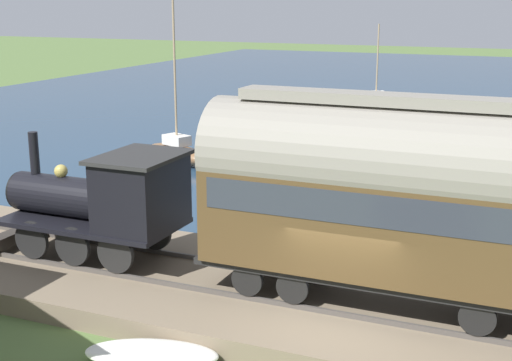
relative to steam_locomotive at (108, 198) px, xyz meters
name	(u,v)px	position (x,y,z in m)	size (l,w,h in m)	color
ground_plane	(341,338)	(-0.93, -6.64, -2.25)	(200.00, 200.00, 0.00)	#516B38
harbor_water	(504,96)	(43.22, -6.64, -2.25)	(80.00, 80.00, 0.01)	navy
rail_embankment	(353,311)	(0.00, -6.64, -1.98)	(5.85, 56.00, 0.65)	#756651
steam_locomotive	(108,198)	(0.00, 0.00, 0.00)	(2.47, 5.33, 3.20)	black
passenger_coach	(395,192)	(0.00, -7.49, 0.98)	(2.43, 8.88, 4.71)	black
sailboat_blue	(376,104)	(30.70, 0.41, -1.65)	(2.87, 3.72, 5.74)	#335199
sailboat_brown	(177,152)	(12.88, 5.22, -1.71)	(2.70, 4.26, 7.81)	brown
rowboat_near_shore	(499,203)	(11.02, -8.95, -2.05)	(2.03, 2.49, 0.37)	beige
rowboat_far_out	(279,208)	(7.06, -2.05, -1.96)	(2.34, 2.37, 0.56)	silver
rowboat_off_pier	(324,234)	(4.97, -4.34, -1.96)	(2.36, 2.48, 0.55)	#B7B2A3
rowboat_mid_harbor	(73,187)	(6.88, 6.50, -2.06)	(2.56, 2.67, 0.35)	#B7B2A3
beached_dinghy	(151,354)	(-3.56, -3.38, -2.03)	(1.88, 3.00, 0.44)	silver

